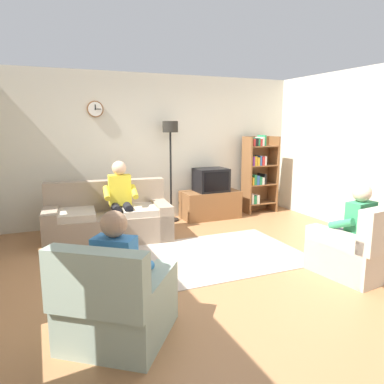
# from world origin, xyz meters

# --- Properties ---
(ground_plane) EXTENTS (12.00, 12.00, 0.00)m
(ground_plane) POSITION_xyz_m (0.00, 0.00, 0.00)
(ground_plane) COLOR #9E6B42
(back_wall_assembly) EXTENTS (6.20, 0.17, 2.70)m
(back_wall_assembly) POSITION_xyz_m (-0.00, 2.66, 1.35)
(back_wall_assembly) COLOR beige
(back_wall_assembly) RESTS_ON ground_plane
(couch) EXTENTS (1.97, 1.06, 0.90)m
(couch) POSITION_xyz_m (-1.13, 1.66, 0.31)
(couch) COLOR gray
(couch) RESTS_ON ground_plane
(tv_stand) EXTENTS (1.10, 0.56, 0.53)m
(tv_stand) POSITION_xyz_m (0.94, 2.25, 0.26)
(tv_stand) COLOR brown
(tv_stand) RESTS_ON ground_plane
(tv) EXTENTS (0.60, 0.49, 0.44)m
(tv) POSITION_xyz_m (0.94, 2.23, 0.75)
(tv) COLOR black
(tv) RESTS_ON tv_stand
(bookshelf) EXTENTS (0.68, 0.36, 1.58)m
(bookshelf) POSITION_xyz_m (2.05, 2.32, 0.83)
(bookshelf) COLOR brown
(bookshelf) RESTS_ON ground_plane
(floor_lamp) EXTENTS (0.28, 0.28, 1.85)m
(floor_lamp) POSITION_xyz_m (0.17, 2.35, 1.45)
(floor_lamp) COLOR black
(floor_lamp) RESTS_ON ground_plane
(armchair_near_window) EXTENTS (1.17, 1.18, 0.90)m
(armchair_near_window) POSITION_xyz_m (-1.56, -1.11, 0.29)
(armchair_near_window) COLOR gray
(armchair_near_window) RESTS_ON ground_plane
(armchair_near_bookshelf) EXTENTS (0.92, 0.99, 0.90)m
(armchair_near_bookshelf) POSITION_xyz_m (1.40, -0.89, 0.29)
(armchair_near_bookshelf) COLOR #BCAD99
(armchair_near_bookshelf) RESTS_ON ground_plane
(area_rug) EXTENTS (2.20, 1.70, 0.01)m
(area_rug) POSITION_xyz_m (0.19, 0.35, 0.01)
(area_rug) COLOR #AD9E8E
(area_rug) RESTS_ON ground_plane
(person_on_couch) EXTENTS (0.54, 0.56, 1.24)m
(person_on_couch) POSITION_xyz_m (-0.94, 1.55, 0.70)
(person_on_couch) COLOR yellow
(person_on_couch) RESTS_ON ground_plane
(person_in_left_armchair) EXTENTS (0.62, 0.64, 1.12)m
(person_in_left_armchair) POSITION_xyz_m (-1.51, -1.04, 0.60)
(person_in_left_armchair) COLOR #3372B2
(person_in_left_armchair) RESTS_ON ground_plane
(person_in_right_armchair) EXTENTS (0.55, 0.57, 1.12)m
(person_in_right_armchair) POSITION_xyz_m (1.38, -0.80, 0.60)
(person_in_right_armchair) COLOR #338C59
(person_in_right_armchair) RESTS_ON ground_plane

